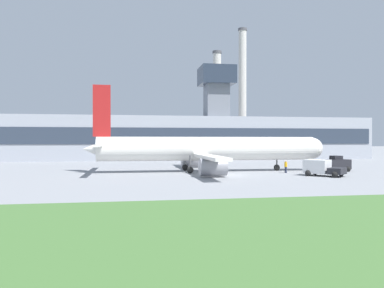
{
  "coord_description": "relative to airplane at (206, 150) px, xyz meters",
  "views": [
    {
      "loc": [
        -11.86,
        -43.43,
        4.14
      ],
      "look_at": [
        -3.78,
        5.29,
        3.68
      ],
      "focal_mm": 35.0,
      "sensor_mm": 36.0,
      "label": 1
    }
  ],
  "objects": [
    {
      "name": "smokestack_right",
      "position": [
        23.75,
        60.67,
        16.22
      ],
      "size": [
        2.71,
        2.71,
        38.09
      ],
      "color": "beige",
      "rests_on": "ground_plane"
    },
    {
      "name": "terminal_building",
      "position": [
        2.46,
        32.46,
        2.21
      ],
      "size": [
        83.34,
        10.49,
        20.47
      ],
      "color": "#9EA3AD",
      "rests_on": "ground_plane"
    },
    {
      "name": "airplane",
      "position": [
        0.0,
        0.0,
        0.0
      ],
      "size": [
        32.45,
        27.64,
        11.22
      ],
      "color": "white",
      "rests_on": "ground_plane"
    },
    {
      "name": "pushback_tug",
      "position": [
        17.39,
        -2.42,
        -1.99
      ],
      "size": [
        3.59,
        2.68,
        2.11
      ],
      "color": "#232328",
      "rests_on": "ground_plane"
    },
    {
      "name": "fuel_truck",
      "position": [
        12.15,
        -8.19,
        -2.0
      ],
      "size": [
        4.68,
        4.83,
        1.88
      ],
      "color": "#232328",
      "rests_on": "ground_plane"
    },
    {
      "name": "smokestack_left",
      "position": [
        15.01,
        57.14,
        12.2
      ],
      "size": [
        2.66,
        2.66,
        30.06
      ],
      "color": "beige",
      "rests_on": "ground_plane"
    },
    {
      "name": "ground_crew_person",
      "position": [
        9.71,
        -3.65,
        -2.13
      ],
      "size": [
        0.4,
        0.4,
        1.59
      ],
      "color": "#23283D",
      "rests_on": "ground_plane"
    },
    {
      "name": "ground_plane",
      "position": [
        1.95,
        -5.29,
        -2.94
      ],
      "size": [
        400.0,
        400.0,
        0.0
      ],
      "primitive_type": "plane",
      "color": "gray"
    }
  ]
}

